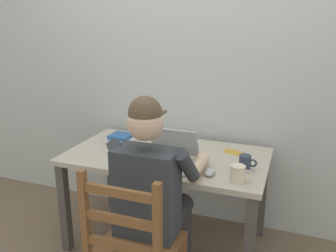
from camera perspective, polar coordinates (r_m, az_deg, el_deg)
ground_plane at (r=2.80m, az=-0.21°, el=-18.00°), size 8.00×8.00×0.00m
back_wall at (r=2.75m, az=3.23°, el=10.58°), size 6.00×0.04×2.60m
desk at (r=2.50m, az=-0.22°, el=-6.43°), size 1.38×0.77×0.70m
seated_person at (r=2.06m, az=-2.27°, el=-9.96°), size 0.50×0.60×1.23m
wooden_chair at (r=1.95m, az=-5.54°, el=-19.22°), size 0.42×0.42×0.92m
laptop at (r=2.29m, az=0.14°, el=-4.86°), size 0.33×0.33×0.22m
computer_mouse at (r=2.15m, az=6.76°, el=-7.42°), size 0.06×0.10×0.03m
coffee_mug_white at (r=2.08m, az=11.21°, el=-7.53°), size 0.12×0.09×0.10m
coffee_mug_dark at (r=2.24m, az=12.33°, el=-5.80°), size 0.11×0.07×0.10m
coffee_mug_spare at (r=2.53m, az=-1.99°, el=-2.83°), size 0.11×0.07×0.10m
book_stack_main at (r=2.67m, az=-7.61°, el=-2.09°), size 0.22×0.16×0.08m
paper_pile_near_laptop at (r=2.48m, az=1.37°, el=-4.18°), size 0.20×0.17×0.02m
landscape_photo_print at (r=2.54m, az=10.40°, el=-4.13°), size 0.15×0.12×0.00m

